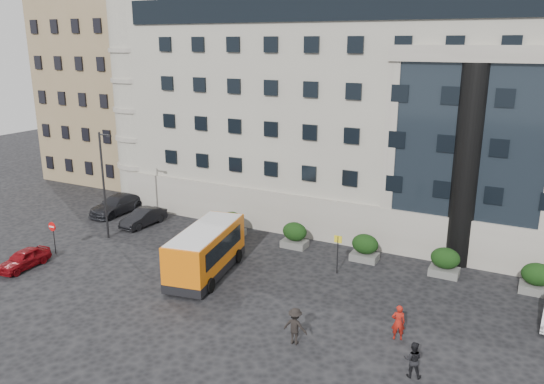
% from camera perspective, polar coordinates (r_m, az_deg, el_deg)
% --- Properties ---
extents(ground, '(120.00, 120.00, 0.00)m').
position_cam_1_polar(ground, '(32.54, -5.48, -10.06)').
color(ground, black).
rests_on(ground, ground).
extents(civic_building, '(44.00, 24.00, 18.00)m').
position_cam_1_polar(civic_building, '(47.80, 15.29, 9.08)').
color(civic_building, gray).
rests_on(civic_building, ground).
extents(entrance_column, '(1.80, 1.80, 13.00)m').
position_cam_1_polar(entrance_column, '(35.79, 20.20, 2.48)').
color(entrance_column, black).
rests_on(entrance_column, ground).
extents(apartment_near, '(14.00, 14.00, 20.00)m').
position_cam_1_polar(apartment_near, '(60.04, -14.84, 11.35)').
color(apartment_near, olive).
rests_on(apartment_near, ground).
extents(apartment_far, '(13.00, 13.00, 22.00)m').
position_cam_1_polar(apartment_far, '(75.97, -7.31, 13.33)').
color(apartment_far, brown).
rests_on(apartment_far, ground).
extents(hedge_a, '(1.80, 1.26, 1.84)m').
position_cam_1_polar(hedge_a, '(40.26, -4.27, -3.41)').
color(hedge_a, '#5E5E5B').
rests_on(hedge_a, ground).
extents(hedge_b, '(1.80, 1.26, 1.84)m').
position_cam_1_polar(hedge_b, '(37.92, 2.45, -4.62)').
color(hedge_b, '#5E5E5B').
rests_on(hedge_b, ground).
extents(hedge_c, '(1.80, 1.26, 1.84)m').
position_cam_1_polar(hedge_c, '(36.18, 9.96, -5.88)').
color(hedge_c, '#5E5E5B').
rests_on(hedge_c, ground).
extents(hedge_d, '(1.80, 1.26, 1.84)m').
position_cam_1_polar(hedge_d, '(35.13, 18.11, -7.14)').
color(hedge_d, '#5E5E5B').
rests_on(hedge_d, ground).
extents(hedge_e, '(1.80, 1.26, 1.84)m').
position_cam_1_polar(hedge_e, '(34.83, 26.62, -8.29)').
color(hedge_e, '#5E5E5B').
rests_on(hedge_e, ground).
extents(street_lamp, '(1.16, 0.18, 8.00)m').
position_cam_1_polar(street_lamp, '(40.49, -17.62, 1.07)').
color(street_lamp, '#262628').
rests_on(street_lamp, ground).
extents(bus_stop_sign, '(0.50, 0.08, 2.52)m').
position_cam_1_polar(bus_stop_sign, '(33.68, 7.09, -5.97)').
color(bus_stop_sign, '#262628').
rests_on(bus_stop_sign, ground).
extents(no_entry_sign, '(0.64, 0.16, 2.32)m').
position_cam_1_polar(no_entry_sign, '(39.44, -22.51, -3.93)').
color(no_entry_sign, '#262628').
rests_on(no_entry_sign, ground).
extents(minibus, '(3.78, 7.58, 3.02)m').
position_cam_1_polar(minibus, '(33.58, -7.11, -6.15)').
color(minibus, orange).
rests_on(minibus, ground).
extents(red_truck, '(2.70, 5.27, 2.76)m').
position_cam_1_polar(red_truck, '(52.97, -12.05, 1.55)').
color(red_truck, maroon).
rests_on(red_truck, ground).
extents(parked_car_a, '(1.70, 3.71, 1.23)m').
position_cam_1_polar(parked_car_a, '(38.19, -25.15, -6.53)').
color(parked_car_a, maroon).
rests_on(parked_car_a, ground).
extents(parked_car_b, '(1.73, 4.20, 1.35)m').
position_cam_1_polar(parked_car_b, '(43.58, -13.66, -2.66)').
color(parked_car_b, black).
rests_on(parked_car_b, ground).
extents(parked_car_c, '(2.24, 5.33, 1.54)m').
position_cam_1_polar(parked_car_c, '(47.24, -16.35, -1.30)').
color(parked_car_c, black).
rests_on(parked_car_c, ground).
extents(parked_car_d, '(2.95, 5.23, 1.38)m').
position_cam_1_polar(parked_car_d, '(49.76, -14.30, -0.38)').
color(parked_car_d, black).
rests_on(parked_car_d, ground).
extents(pedestrian_a, '(0.78, 0.65, 1.84)m').
position_cam_1_polar(pedestrian_a, '(27.48, 13.43, -13.48)').
color(pedestrian_a, '#9D180F').
rests_on(pedestrian_a, ground).
extents(pedestrian_b, '(0.93, 0.80, 1.68)m').
position_cam_1_polar(pedestrian_b, '(24.99, 14.92, -17.01)').
color(pedestrian_b, black).
rests_on(pedestrian_b, ground).
extents(pedestrian_c, '(1.22, 0.71, 1.87)m').
position_cam_1_polar(pedestrian_c, '(26.45, 2.50, -14.21)').
color(pedestrian_c, black).
rests_on(pedestrian_c, ground).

